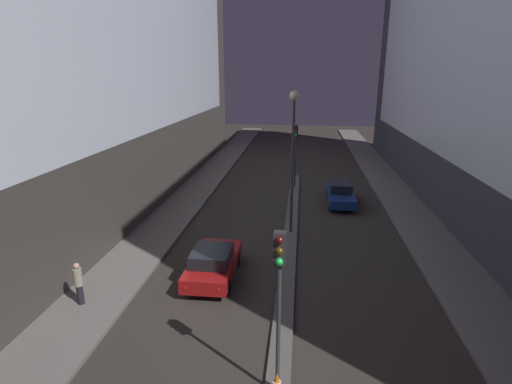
# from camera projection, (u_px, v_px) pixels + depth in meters

# --- Properties ---
(building_right) EXTENTS (6.01, 43.90, 23.28)m
(building_right) POSITION_uv_depth(u_px,v_px,m) (498.00, 27.00, 24.38)
(building_right) COLOR #383842
(building_right) RESTS_ON ground
(median_strip) EXTENTS (0.76, 28.13, 0.14)m
(median_strip) POSITION_uv_depth(u_px,v_px,m) (290.00, 237.00, 22.48)
(median_strip) COLOR #56544F
(median_strip) RESTS_ON ground
(traffic_light_near) EXTENTS (0.32, 0.42, 4.94)m
(traffic_light_near) POSITION_uv_depth(u_px,v_px,m) (279.00, 279.00, 10.52)
(traffic_light_near) COLOR #383838
(traffic_light_near) RESTS_ON median_strip
(traffic_light_mid) EXTENTS (0.32, 0.42, 4.94)m
(traffic_light_mid) POSITION_uv_depth(u_px,v_px,m) (296.00, 142.00, 31.19)
(traffic_light_mid) COLOR #383838
(traffic_light_mid) RESTS_ON median_strip
(street_lamp) EXTENTS (0.50, 0.50, 7.94)m
(street_lamp) POSITION_uv_depth(u_px,v_px,m) (293.00, 140.00, 21.67)
(street_lamp) COLOR #383838
(street_lamp) RESTS_ON median_strip
(car_left_lane) EXTENTS (1.95, 4.39, 1.51)m
(car_left_lane) POSITION_uv_depth(u_px,v_px,m) (213.00, 263.00, 17.95)
(car_left_lane) COLOR maroon
(car_left_lane) RESTS_ON ground
(car_right_lane) EXTENTS (1.74, 4.62, 1.52)m
(car_right_lane) POSITION_uv_depth(u_px,v_px,m) (340.00, 194.00, 28.24)
(car_right_lane) COLOR navy
(car_right_lane) RESTS_ON ground
(pedestrian_on_left_sidewalk) EXTENTS (0.34, 0.34, 1.77)m
(pedestrian_on_left_sidewalk) POSITION_uv_depth(u_px,v_px,m) (79.00, 282.00, 15.60)
(pedestrian_on_left_sidewalk) COLOR black
(pedestrian_on_left_sidewalk) RESTS_ON sidewalk_left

